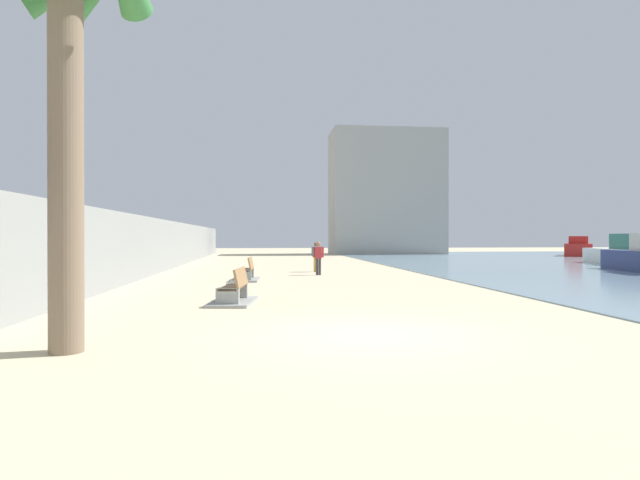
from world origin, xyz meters
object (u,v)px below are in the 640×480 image
bench_far (246,275)px  bench_near (234,295)px  palm_tree (63,17)px  person_walking (316,255)px  boat_far_right (628,253)px  boat_outer (578,248)px  person_standing (318,256)px

bench_far → bench_near: bearing=-90.9°
palm_tree → person_walking: bearing=72.3°
bench_far → boat_far_right: 25.79m
palm_tree → bench_far: bearing=79.7°
person_walking → boat_outer: 33.67m
bench_near → bench_far: size_ratio=1.03×
person_walking → bench_near: bearing=-105.8°
bench_far → person_standing: bearing=39.5°
bench_far → boat_outer: boat_outer is taller
person_walking → boat_far_right: size_ratio=0.21×
boat_far_right → palm_tree: bearing=-139.8°
palm_tree → person_walking: (5.96, 18.70, -4.41)m
bench_far → boat_far_right: (24.17, 8.97, 0.55)m
bench_near → person_walking: bearing=74.2°
bench_far → person_walking: bearing=55.9°
person_walking → boat_outer: size_ratio=0.24×
palm_tree → boat_outer: size_ratio=1.09×
bench_near → boat_far_right: boat_far_right is taller
bench_far → boat_far_right: bearing=20.4°
palm_tree → boat_outer: bearing=48.8°
person_walking → person_standing: size_ratio=0.97×
boat_far_right → boat_outer: bearing=66.6°
bench_near → bench_far: bearing=89.1°
boat_far_right → boat_outer: (6.78, 15.69, -0.01)m
palm_tree → bench_near: size_ratio=3.19×
person_standing → boat_outer: bearing=38.4°
person_walking → boat_far_right: (20.67, 3.80, -0.11)m
person_walking → boat_outer: (27.45, 19.50, -0.12)m
bench_far → boat_far_right: size_ratio=0.29×
bench_far → person_walking: 6.28m
palm_tree → bench_near: (2.34, 5.91, -5.07)m
boat_outer → person_walking: bearing=-144.6°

